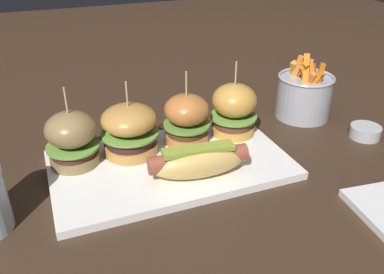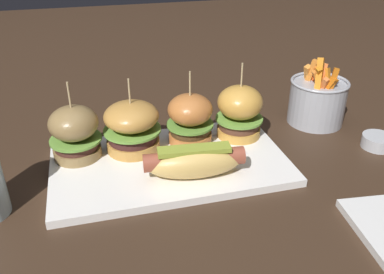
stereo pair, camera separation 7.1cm
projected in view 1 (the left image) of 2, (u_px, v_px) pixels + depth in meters
ground_plane at (171, 168)px, 0.72m from camera, size 3.00×3.00×0.00m
platter_main at (170, 165)px, 0.72m from camera, size 0.41×0.24×0.01m
hot_dog at (198, 161)px, 0.66m from camera, size 0.17×0.07×0.05m
slider_far_left at (72, 138)px, 0.69m from camera, size 0.09×0.09×0.14m
slider_center_left at (130, 129)px, 0.72m from camera, size 0.10×0.10×0.14m
slider_center_right at (187, 119)px, 0.76m from camera, size 0.09×0.09×0.14m
slider_far_right at (234, 109)px, 0.79m from camera, size 0.09×0.09×0.15m
fries_bucket at (304, 95)px, 0.89m from camera, size 0.12×0.12×0.15m
sauce_ramekin at (365, 131)px, 0.82m from camera, size 0.06×0.06×0.02m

